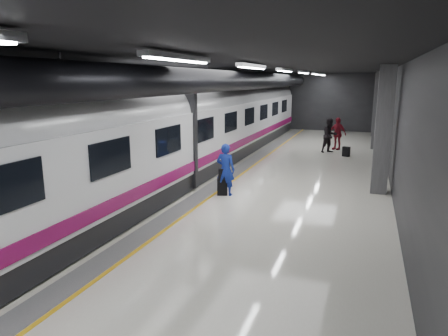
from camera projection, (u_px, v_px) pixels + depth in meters
The scene contains 9 objects.
ground at pixel (242, 195), 14.14m from camera, with size 40.00×40.00×0.00m, color silver.
platform_hall at pixel (243, 93), 14.35m from camera, with size 10.02×40.02×4.51m.
train at pixel (159, 133), 14.77m from camera, with size 3.05×38.00×4.05m.
traveler_main at pixel (226, 170), 13.96m from camera, with size 0.67×0.44×1.84m, color #1730B0.
suitcase_main at pixel (222, 187), 14.08m from camera, with size 0.36×0.23×0.59m, color black.
shoulder_bag at pixel (222, 174), 13.96m from camera, with size 0.27×0.15×0.37m, color black.
traveler_far_a at pixel (330, 136), 22.20m from camera, with size 0.93×0.73×1.92m, color black.
traveler_far_b at pixel (337, 134), 23.21m from camera, with size 1.10×0.46×1.87m, color maroon.
suitcase_far at pixel (346, 152), 21.21m from camera, with size 0.36×0.23×0.53m, color black.
Camera 1 is at (4.02, -13.01, 3.98)m, focal length 32.00 mm.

